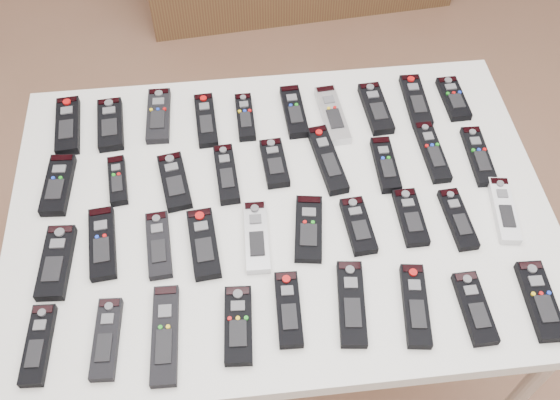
{
  "coord_description": "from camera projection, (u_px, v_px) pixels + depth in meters",
  "views": [
    {
      "loc": [
        -0.19,
        -0.9,
        1.95
      ],
      "look_at": [
        -0.1,
        -0.06,
        0.8
      ],
      "focal_mm": 40.0,
      "sensor_mm": 36.0,
      "label": 1
    }
  ],
  "objects": [
    {
      "name": "remote_4",
      "position": [
        245.0,
        117.0,
        1.6
      ],
      "size": [
        0.04,
        0.15,
        0.02
      ],
      "primitive_type": "cube",
      "rotation": [
        0.0,
        0.0,
        0.01
      ],
      "color": "black",
      "rests_on": "table"
    },
    {
      "name": "remote_11",
      "position": [
        118.0,
        181.0,
        1.48
      ],
      "size": [
        0.05,
        0.14,
        0.02
      ],
      "primitive_type": "cube",
      "rotation": [
        0.0,
        0.0,
        0.1
      ],
      "color": "black",
      "rests_on": "table"
    },
    {
      "name": "remote_23",
      "position": [
        256.0,
        237.0,
        1.38
      ],
      "size": [
        0.06,
        0.18,
        0.02
      ],
      "primitive_type": "cube",
      "rotation": [
        0.0,
        0.0,
        -0.03
      ],
      "color": "#B7B7BC",
      "rests_on": "table"
    },
    {
      "name": "remote_37",
      "position": [
        540.0,
        301.0,
        1.29
      ],
      "size": [
        0.06,
        0.18,
        0.02
      ],
      "primitive_type": "cube",
      "rotation": [
        0.0,
        0.0,
        -0.04
      ],
      "color": "black",
      "rests_on": "table"
    },
    {
      "name": "remote_32",
      "position": [
        238.0,
        325.0,
        1.26
      ],
      "size": [
        0.07,
        0.17,
        0.02
      ],
      "primitive_type": "cube",
      "rotation": [
        0.0,
        0.0,
        -0.06
      ],
      "color": "black",
      "rests_on": "table"
    },
    {
      "name": "remote_10",
      "position": [
        58.0,
        185.0,
        1.47
      ],
      "size": [
        0.07,
        0.17,
        0.02
      ],
      "primitive_type": "cube",
      "rotation": [
        0.0,
        0.0,
        -0.07
      ],
      "color": "black",
      "rests_on": "table"
    },
    {
      "name": "remote_7",
      "position": [
        376.0,
        108.0,
        1.62
      ],
      "size": [
        0.06,
        0.17,
        0.02
      ],
      "primitive_type": "cube",
      "rotation": [
        0.0,
        0.0,
        0.06
      ],
      "color": "black",
      "rests_on": "table"
    },
    {
      "name": "remote_35",
      "position": [
        415.0,
        305.0,
        1.28
      ],
      "size": [
        0.07,
        0.19,
        0.02
      ],
      "primitive_type": "cube",
      "rotation": [
        0.0,
        0.0,
        -0.13
      ],
      "color": "black",
      "rests_on": "table"
    },
    {
      "name": "remote_1",
      "position": [
        110.0,
        124.0,
        1.58
      ],
      "size": [
        0.07,
        0.17,
        0.02
      ],
      "primitive_type": "cube",
      "rotation": [
        0.0,
        0.0,
        0.07
      ],
      "color": "black",
      "rests_on": "table"
    },
    {
      "name": "remote_15",
      "position": [
        327.0,
        159.0,
        1.51
      ],
      "size": [
        0.07,
        0.21,
        0.02
      ],
      "primitive_type": "cube",
      "rotation": [
        0.0,
        0.0,
        0.13
      ],
      "color": "black",
      "rests_on": "table"
    },
    {
      "name": "remote_31",
      "position": [
        165.0,
        335.0,
        1.24
      ],
      "size": [
        0.06,
        0.21,
        0.02
      ],
      "primitive_type": "cube",
      "rotation": [
        0.0,
        0.0,
        -0.03
      ],
      "color": "black",
      "rests_on": "table"
    },
    {
      "name": "remote_36",
      "position": [
        475.0,
        308.0,
        1.28
      ],
      "size": [
        0.05,
        0.16,
        0.02
      ],
      "primitive_type": "cube",
      "rotation": [
        0.0,
        0.0,
        0.02
      ],
      "color": "black",
      "rests_on": "table"
    },
    {
      "name": "remote_30",
      "position": [
        107.0,
        339.0,
        1.24
      ],
      "size": [
        0.06,
        0.17,
        0.02
      ],
      "primitive_type": "cube",
      "rotation": [
        0.0,
        0.0,
        -0.06
      ],
      "color": "black",
      "rests_on": "table"
    },
    {
      "name": "remote_19",
      "position": [
        56.0,
        262.0,
        1.34
      ],
      "size": [
        0.07,
        0.18,
        0.02
      ],
      "primitive_type": "cube",
      "rotation": [
        0.0,
        0.0,
        -0.07
      ],
      "color": "black",
      "rests_on": "table"
    },
    {
      "name": "remote_8",
      "position": [
        416.0,
        101.0,
        1.64
      ],
      "size": [
        0.06,
        0.18,
        0.02
      ],
      "primitive_type": "cube",
      "rotation": [
        0.0,
        0.0,
        -0.02
      ],
      "color": "black",
      "rests_on": "table"
    },
    {
      "name": "table",
      "position": [
        280.0,
        219.0,
        1.49
      ],
      "size": [
        1.25,
        0.88,
        0.78
      ],
      "color": "white",
      "rests_on": "ground"
    },
    {
      "name": "remote_27",
      "position": [
        458.0,
        219.0,
        1.41
      ],
      "size": [
        0.05,
        0.16,
        0.02
      ],
      "primitive_type": "cube",
      "rotation": [
        0.0,
        0.0,
        0.05
      ],
      "color": "black",
      "rests_on": "table"
    },
    {
      "name": "remote_0",
      "position": [
        68.0,
        126.0,
        1.58
      ],
      "size": [
        0.07,
        0.19,
        0.02
      ],
      "primitive_type": "cube",
      "rotation": [
        0.0,
        0.0,
        0.07
      ],
      "color": "black",
      "rests_on": "table"
    },
    {
      "name": "remote_21",
      "position": [
        159.0,
        245.0,
        1.37
      ],
      "size": [
        0.06,
        0.17,
        0.02
      ],
      "primitive_type": "cube",
      "rotation": [
        0.0,
        0.0,
        0.07
      ],
      "color": "black",
      "rests_on": "table"
    },
    {
      "name": "remote_24",
      "position": [
        309.0,
        229.0,
        1.4
      ],
      "size": [
        0.08,
        0.18,
        0.02
      ],
      "primitive_type": "cube",
      "rotation": [
        0.0,
        0.0,
        -0.15
      ],
      "color": "black",
      "rests_on": "table"
    },
    {
      "name": "ground",
      "position": [
        307.0,
        323.0,
        2.12
      ],
      "size": [
        4.0,
        4.0,
        0.0
      ],
      "primitive_type": "plane",
      "color": "#92634A",
      "rests_on": "ground"
    },
    {
      "name": "remote_34",
      "position": [
        351.0,
        303.0,
        1.29
      ],
      "size": [
        0.07,
        0.2,
        0.02
      ],
      "primitive_type": "cube",
      "rotation": [
        0.0,
        0.0,
        -0.12
      ],
      "color": "black",
      "rests_on": "table"
    },
    {
      "name": "remote_25",
      "position": [
        358.0,
        226.0,
        1.4
      ],
      "size": [
        0.06,
        0.15,
        0.02
      ],
      "primitive_type": "cube",
      "rotation": [
        0.0,
        0.0,
        0.07
      ],
      "color": "black",
      "rests_on": "table"
    },
    {
      "name": "remote_20",
      "position": [
        102.0,
        243.0,
        1.37
      ],
      "size": [
        0.07,
        0.19,
        0.02
      ],
      "primitive_type": "cube",
      "rotation": [
        0.0,
        0.0,
        0.09
      ],
      "color": "black",
      "rests_on": "table"
    },
    {
      "name": "remote_2",
      "position": [
        159.0,
        116.0,
        1.61
      ],
      "size": [
        0.06,
        0.18,
        0.02
      ],
      "primitive_type": "cube",
      "rotation": [
        0.0,
        0.0,
        -0.03
      ],
      "color": "black",
      "rests_on": "table"
    },
    {
      "name": "remote_26",
      "position": [
        411.0,
        217.0,
        1.41
      ],
      "size": [
        0.05,
        0.15,
        0.02
      ],
      "primitive_type": "cube",
      "rotation": [
        0.0,
        0.0,
        0.01
      ],
      "color": "black",
      "rests_on": "table"
    },
    {
      "name": "remote_29",
      "position": [
        38.0,
        345.0,
        1.23
      ],
      "size": [
        0.06,
        0.17,
        0.02
      ],
      "primitive_type": "cube",
      "rotation": [
        0.0,
        0.0,
        -0.06
      ],
      "color": "black",
      "rests_on": "table"
    },
    {
      "name": "remote_33",
      "position": [
        289.0,
        309.0,
        1.28
      ],
      "size": [
        0.05,
        0.17,
        0.02
      ],
      "primitive_type": "cube",
      "rotation": [
        0.0,
        0.0,
        -0.04
      ],
      "color": "black",
      "rests_on": "table"
    },
    {
      "name": "remote_9",
      "position": [
        453.0,
        99.0,
        1.64
      ],
      "size": [
        0.06,
        0.15,
        0.02
      ],
      "primitive_type": "cube",
      "rotation": [
        0.0,
        0.0,
        0.03
      ],
      "color": "black",
      "rests_on": "table"
    },
    {
      "name": "remote_6",
      "position": [
        332.0,
        115.0,
        1.6
      ],
      "size": [
        0.07,
        0.19,
        0.02
      ],
      "primitive_type": "cube",
      "rotation": [
        0.0,
        0.0,
        0.07
      ],
      "color": "#B7B7BC",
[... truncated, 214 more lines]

